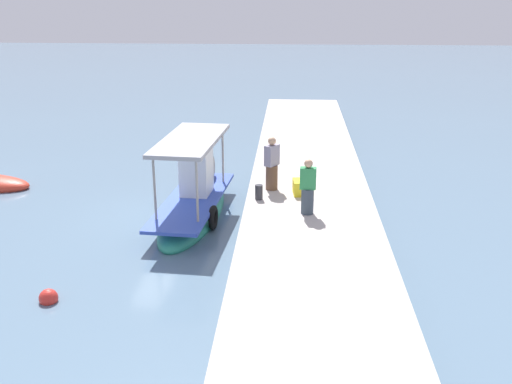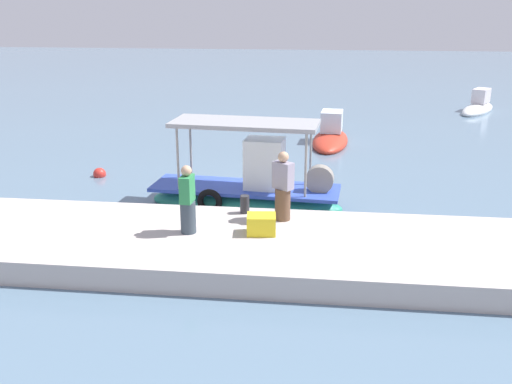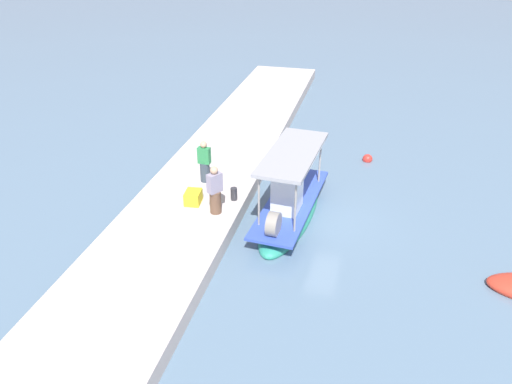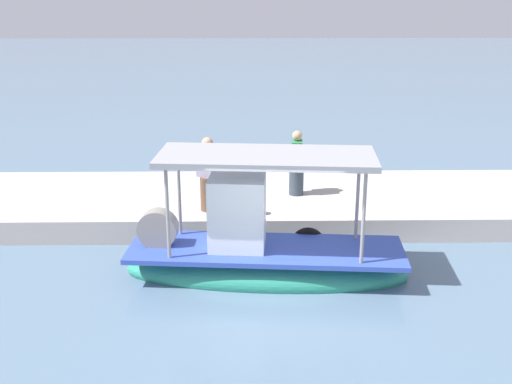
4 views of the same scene
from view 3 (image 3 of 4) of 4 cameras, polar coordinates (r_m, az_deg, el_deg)
The scene contains 8 objects.
ground_plane at distance 18.33m, azimuth 6.03°, elevation -2.83°, with size 120.00×120.00×0.00m, color slate.
dock_quay at distance 19.11m, azimuth -6.78°, elevation -0.48°, with size 36.00×3.99×0.56m, color #BFB4AD.
main_fishing_boat at distance 17.98m, azimuth 3.88°, elevation -1.63°, with size 5.87×2.07×2.92m.
fisherman_near_bollard at distance 17.07m, azimuth -4.70°, elevation -0.02°, with size 0.57×0.55×1.77m.
fisherman_by_crate at distance 19.24m, azimuth -5.89°, elevation 3.26°, with size 0.39×0.48×1.66m.
mooring_bollard at distance 18.08m, azimuth -2.54°, elevation -0.22°, with size 0.24×0.24×0.47m, color #2D2D33.
cargo_crate at distance 18.00m, azimuth -7.18°, elevation -0.60°, with size 0.68×0.54×0.46m, color yellow.
marker_buoy at distance 22.94m, azimuth 12.60°, elevation 3.70°, with size 0.44×0.44×0.44m.
Camera 3 is at (15.51, 1.86, 9.58)m, focal length 35.06 mm.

